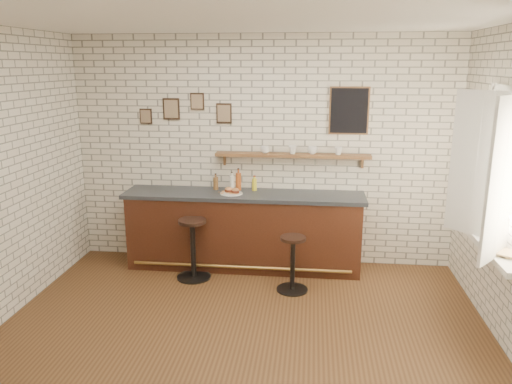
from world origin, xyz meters
TOP-DOWN VIEW (x-y plane):
  - ground at (0.00, 0.00)m, footprint 5.00×5.00m
  - bar_counter at (-0.21, 1.70)m, footprint 3.10×0.65m
  - sandwich_plate at (-0.36, 1.65)m, footprint 0.28×0.28m
  - ciabatta_sandwich at (-0.35, 1.65)m, footprint 0.21×0.15m
  - potato_chips at (-0.38, 1.64)m, footprint 0.27×0.18m
  - bitters_bottle_brown at (-0.60, 1.85)m, footprint 0.07×0.07m
  - bitters_bottle_white at (-0.39, 1.85)m, footprint 0.06×0.06m
  - bitters_bottle_amber at (-0.30, 1.85)m, footprint 0.07×0.07m
  - condiment_bottle_yellow at (-0.09, 1.85)m, footprint 0.06×0.06m
  - bar_stool_left at (-0.79, 1.26)m, footprint 0.44×0.44m
  - bar_stool_right at (0.46, 1.04)m, footprint 0.39×0.39m
  - wall_shelf at (0.40, 1.90)m, footprint 2.00×0.18m
  - shelf_cup_a at (0.04, 1.90)m, footprint 0.17×0.17m
  - shelf_cup_b at (0.40, 1.90)m, footprint 0.15×0.15m
  - shelf_cup_c at (0.65, 1.90)m, footprint 0.16×0.16m
  - shelf_cup_d at (0.98, 1.90)m, footprint 0.14×0.14m
  - back_wall_decor at (0.23, 1.98)m, footprint 2.96×0.02m
  - window_sill at (2.40, 0.30)m, footprint 0.20×1.35m
  - casement_window at (2.36, 0.30)m, footprint 0.40×1.30m
  - book_lower at (2.38, 0.05)m, footprint 0.21×0.26m
  - book_upper at (2.38, 0.07)m, footprint 0.25×0.26m

SIDE VIEW (x-z plane):
  - ground at x=0.00m, z-range 0.00..0.00m
  - bar_stool_right at x=0.46m, z-range 0.02..0.70m
  - bar_stool_left at x=-0.79m, z-range 0.03..0.80m
  - bar_counter at x=-0.21m, z-range 0.00..1.01m
  - window_sill at x=2.40m, z-range 0.87..0.93m
  - book_lower at x=2.38m, z-range 0.93..0.95m
  - book_upper at x=2.38m, z-range 0.95..0.97m
  - sandwich_plate at x=-0.36m, z-range 1.01..1.02m
  - potato_chips at x=-0.38m, z-range 1.02..1.03m
  - ciabatta_sandwich at x=-0.35m, z-range 1.02..1.09m
  - condiment_bottle_yellow at x=-0.09m, z-range 0.99..1.19m
  - bitters_bottle_brown at x=-0.60m, z-range 0.99..1.20m
  - bitters_bottle_white at x=-0.39m, z-range 0.99..1.23m
  - bitters_bottle_amber at x=-0.30m, z-range 0.98..1.28m
  - wall_shelf at x=0.40m, z-range 1.39..1.57m
  - shelf_cup_a at x=0.04m, z-range 1.50..1.59m
  - shelf_cup_d at x=0.98m, z-range 1.50..1.60m
  - shelf_cup_c at x=0.65m, z-range 1.50..1.60m
  - shelf_cup_b at x=0.40m, z-range 1.50..1.60m
  - casement_window at x=2.36m, z-range 0.87..2.43m
  - back_wall_decor at x=0.23m, z-range 1.77..2.33m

